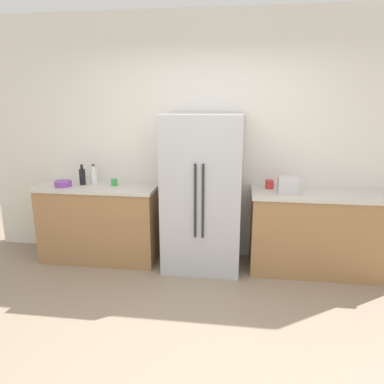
# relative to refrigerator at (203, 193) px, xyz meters

# --- Properties ---
(ground_plane) EXTENTS (11.11, 11.11, 0.00)m
(ground_plane) POSITION_rel_refrigerator_xyz_m (0.03, -1.47, -0.87)
(ground_plane) COLOR gray
(kitchen_back_panel) EXTENTS (5.55, 0.10, 2.85)m
(kitchen_back_panel) POSITION_rel_refrigerator_xyz_m (0.03, 0.39, 0.55)
(kitchen_back_panel) COLOR silver
(kitchen_back_panel) RESTS_ON ground_plane
(counter_left) EXTENTS (1.40, 0.59, 0.91)m
(counter_left) POSITION_rel_refrigerator_xyz_m (-1.24, 0.05, -0.42)
(counter_left) COLOR #9E7247
(counter_left) RESTS_ON ground_plane
(counter_right) EXTENTS (1.63, 0.59, 0.91)m
(counter_right) POSITION_rel_refrigerator_xyz_m (1.35, 0.05, -0.42)
(counter_right) COLOR #9E7247
(counter_right) RESTS_ON ground_plane
(refrigerator) EXTENTS (0.86, 0.67, 1.75)m
(refrigerator) POSITION_rel_refrigerator_xyz_m (0.00, 0.00, 0.00)
(refrigerator) COLOR #B2B5BA
(refrigerator) RESTS_ON ground_plane
(toaster) EXTENTS (0.21, 0.18, 0.17)m
(toaster) POSITION_rel_refrigerator_xyz_m (0.92, -0.02, 0.13)
(toaster) COLOR silver
(toaster) RESTS_ON counter_right
(bottle_a) EXTENTS (0.07, 0.07, 0.24)m
(bottle_a) POSITION_rel_refrigerator_xyz_m (-1.43, 0.06, 0.14)
(bottle_a) COLOR black
(bottle_a) RESTS_ON counter_left
(bottle_b) EXTENTS (0.08, 0.08, 0.23)m
(bottle_b) POSITION_rel_refrigerator_xyz_m (-1.31, 0.12, 0.13)
(bottle_b) COLOR white
(bottle_b) RESTS_ON counter_left
(cup_a) EXTENTS (0.07, 0.07, 0.08)m
(cup_a) POSITION_rel_refrigerator_xyz_m (-1.05, 0.07, 0.08)
(cup_a) COLOR green
(cup_a) RESTS_ON counter_left
(cup_b) EXTENTS (0.09, 0.09, 0.10)m
(cup_b) POSITION_rel_refrigerator_xyz_m (0.74, 0.17, 0.09)
(cup_b) COLOR red
(cup_b) RESTS_ON counter_right
(bowl_a) EXTENTS (0.19, 0.19, 0.06)m
(bowl_a) POSITION_rel_refrigerator_xyz_m (-1.62, -0.05, 0.07)
(bowl_a) COLOR purple
(bowl_a) RESTS_ON counter_left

